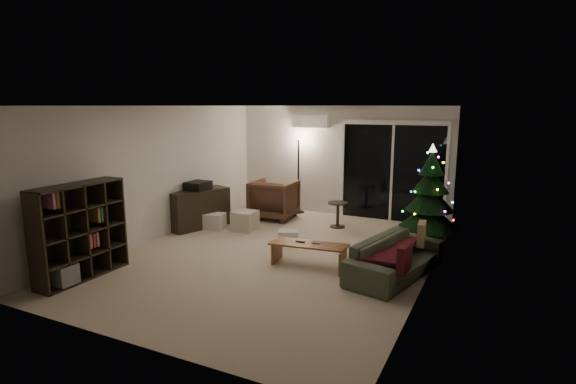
# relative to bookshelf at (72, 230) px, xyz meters

# --- Properties ---
(room) EXTENTS (6.50, 7.51, 2.60)m
(room) POSITION_rel_bookshelf_xyz_m (2.71, 3.63, 0.31)
(room) COLOR beige
(room) RESTS_ON ground
(bookshelf) EXTENTS (0.53, 1.44, 1.41)m
(bookshelf) POSITION_rel_bookshelf_xyz_m (0.00, 0.00, 0.00)
(bookshelf) COLOR black
(bookshelf) RESTS_ON floor
(media_cabinet) EXTENTS (0.87, 1.37, 0.80)m
(media_cabinet) POSITION_rel_bookshelf_xyz_m (0.00, 3.03, -0.30)
(media_cabinet) COLOR black
(media_cabinet) RESTS_ON floor
(stereo) EXTENTS (0.40, 0.48, 0.17)m
(stereo) POSITION_rel_bookshelf_xyz_m (0.00, 3.03, 0.18)
(stereo) COLOR black
(stereo) RESTS_ON media_cabinet
(armchair) EXTENTS (1.01, 1.03, 0.87)m
(armchair) POSITION_rel_bookshelf_xyz_m (1.05, 4.39, -0.27)
(armchair) COLOR #473325
(armchair) RESTS_ON floor
(ottoman) EXTENTS (0.45, 0.45, 0.40)m
(ottoman) POSITION_rel_bookshelf_xyz_m (0.98, 3.25, -0.50)
(ottoman) COLOR beige
(ottoman) RESTS_ON floor
(cardboard_box_a) EXTENTS (0.50, 0.42, 0.32)m
(cardboard_box_a) POSITION_rel_bookshelf_xyz_m (0.33, 3.07, -0.54)
(cardboard_box_a) COLOR beige
(cardboard_box_a) RESTS_ON floor
(cardboard_box_b) EXTENTS (0.44, 0.40, 0.26)m
(cardboard_box_b) POSITION_rel_bookshelf_xyz_m (2.19, 2.80, -0.58)
(cardboard_box_b) COLOR beige
(cardboard_box_b) RESTS_ON floor
(side_table) EXTENTS (0.44, 0.44, 0.53)m
(side_table) POSITION_rel_bookshelf_xyz_m (2.59, 4.31, -0.44)
(side_table) COLOR black
(side_table) RESTS_ON floor
(floor_lamp) EXTENTS (0.30, 0.30, 1.85)m
(floor_lamp) POSITION_rel_bookshelf_xyz_m (1.30, 5.14, 0.22)
(floor_lamp) COLOR black
(floor_lamp) RESTS_ON floor
(sofa) EXTENTS (1.17, 2.04, 0.56)m
(sofa) POSITION_rel_bookshelf_xyz_m (4.30, 2.11, -0.42)
(sofa) COLOR #394231
(sofa) RESTS_ON floor
(sofa_throw) EXTENTS (0.60, 1.38, 0.05)m
(sofa_throw) POSITION_rel_bookshelf_xyz_m (4.20, 2.11, -0.30)
(sofa_throw) COLOR #50101F
(sofa_throw) RESTS_ON sofa
(cushion_a) EXTENTS (0.14, 0.38, 0.37)m
(cushion_a) POSITION_rel_bookshelf_xyz_m (4.55, 2.76, -0.20)
(cushion_a) COLOR #877351
(cushion_a) RESTS_ON sofa
(cushion_b) EXTENTS (0.14, 0.38, 0.37)m
(cushion_b) POSITION_rel_bookshelf_xyz_m (4.55, 1.46, -0.20)
(cushion_b) COLOR #50101F
(cushion_b) RESTS_ON sofa
(coffee_table) EXTENTS (1.23, 0.54, 0.38)m
(coffee_table) POSITION_rel_bookshelf_xyz_m (2.99, 1.88, -0.51)
(coffee_table) COLOR brown
(coffee_table) RESTS_ON floor
(remote_a) EXTENTS (0.15, 0.04, 0.02)m
(remote_a) POSITION_rel_bookshelf_xyz_m (2.84, 1.88, -0.32)
(remote_a) COLOR black
(remote_a) RESTS_ON coffee_table
(remote_b) EXTENTS (0.14, 0.08, 0.02)m
(remote_b) POSITION_rel_bookshelf_xyz_m (3.09, 1.93, -0.32)
(remote_b) COLOR slate
(remote_b) RESTS_ON coffee_table
(christmas_tree) EXTENTS (1.19, 1.19, 1.81)m
(christmas_tree) POSITION_rel_bookshelf_xyz_m (4.42, 4.32, 0.20)
(christmas_tree) COLOR black
(christmas_tree) RESTS_ON floor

